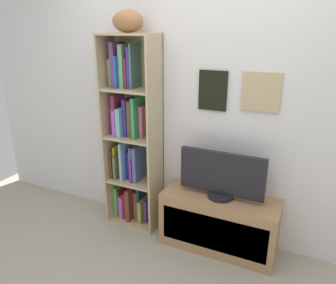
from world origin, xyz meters
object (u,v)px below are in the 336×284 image
Objects in this scene: tv_stand at (219,222)px; television at (222,176)px; bookshelf at (131,140)px; football at (128,21)px.

tv_stand is 0.45m from television.
football is at bearing -43.30° from bookshelf.
television is at bearing -4.77° from bookshelf.
football reaches higher than tv_stand.
bookshelf is 0.93m from television.
television is (0.88, -0.04, -1.21)m from football.
bookshelf is 6.24× the size of football.
football is 0.29× the size of tv_stand.
tv_stand is at bearing -4.84° from bookshelf.
football is at bearing 177.37° from television.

